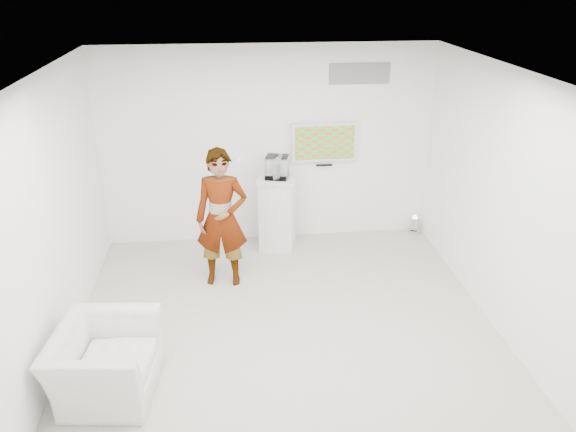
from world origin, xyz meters
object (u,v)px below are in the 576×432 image
object	(u,v)px
armchair	(105,362)
pedestal	(277,213)
person	(222,219)
floor_uplight	(414,225)
tv	(324,142)

from	to	relation	value
armchair	pedestal	bearing A→B (deg)	-26.76
person	pedestal	distance (m)	1.33
armchair	floor_uplight	distance (m)	5.37
pedestal	floor_uplight	world-z (taller)	pedestal
person	pedestal	size ratio (longest dim) A/B	1.66
tv	floor_uplight	bearing A→B (deg)	-4.00
person	pedestal	world-z (taller)	person
tv	pedestal	size ratio (longest dim) A/B	0.88
armchair	pedestal	distance (m)	3.65
person	armchair	bearing A→B (deg)	-113.45
tv	armchair	world-z (taller)	tv
tv	pedestal	distance (m)	1.28
tv	floor_uplight	distance (m)	2.05
tv	armchair	xyz separation A→B (m)	(-2.76, -3.37, -1.20)
tv	person	bearing A→B (deg)	-140.33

